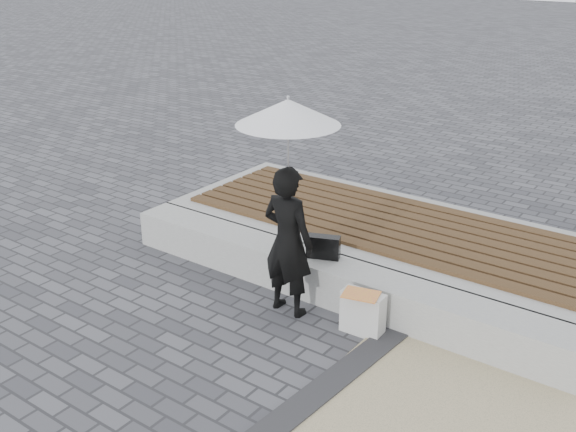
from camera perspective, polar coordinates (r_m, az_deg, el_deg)
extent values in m
plane|color=#4F4E54|center=(5.82, -5.30, -13.08)|extent=(80.00, 80.00, 0.00)
cube|color=#ADAEA9|center=(6.81, 3.51, -5.39)|extent=(5.00, 0.45, 0.40)
cube|color=#9F9E99|center=(7.75, 8.31, -2.00)|extent=(5.00, 2.00, 0.40)
imported|color=black|center=(6.32, 0.00, -2.17)|extent=(0.55, 0.37, 1.48)
cylinder|color=#AEAEB3|center=(6.08, 0.00, 3.47)|extent=(0.02, 0.02, 0.94)
cone|color=silver|center=(5.92, 0.00, 8.81)|extent=(0.94, 0.94, 0.23)
sphere|color=#AEAEB3|center=(5.89, 0.00, 10.04)|extent=(0.03, 0.03, 0.03)
cube|color=black|center=(6.75, 3.02, -2.64)|extent=(0.35, 0.23, 0.24)
cube|color=beige|center=(6.24, 6.37, -8.17)|extent=(0.40, 0.18, 0.42)
cube|color=#D0493C|center=(6.10, 6.21, -6.63)|extent=(0.37, 0.31, 0.01)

